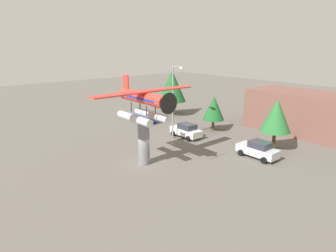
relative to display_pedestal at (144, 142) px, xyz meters
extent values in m
plane|color=#605B54|center=(0.00, 0.00, -2.15)|extent=(140.00, 140.00, 0.00)
cylinder|color=slate|center=(0.00, 0.00, 0.00)|extent=(1.10, 1.10, 4.31)
cylinder|color=silver|center=(0.00, -1.00, 2.50)|extent=(4.80, 0.72, 0.70)
cylinder|color=#333338|center=(1.20, -0.49, 3.30)|extent=(0.10, 0.10, 0.90)
cylinder|color=#333338|center=(-1.20, -0.51, 3.30)|extent=(0.10, 0.10, 0.90)
cylinder|color=silver|center=(0.00, 1.00, 2.50)|extent=(4.80, 0.72, 0.70)
cylinder|color=#333338|center=(1.20, 0.51, 3.30)|extent=(0.10, 0.10, 0.90)
cylinder|color=#333338|center=(-1.20, 0.49, 3.30)|extent=(0.10, 0.10, 0.90)
cylinder|color=red|center=(0.00, 0.00, 4.30)|extent=(6.20, 1.13, 1.10)
cube|color=#193399|center=(0.20, 0.00, 4.30)|extent=(4.34, 1.16, 0.20)
cone|color=#262628|center=(3.25, 0.01, 4.30)|extent=(0.70, 0.88, 0.88)
cylinder|color=black|center=(3.65, 0.02, 4.30)|extent=(0.05, 1.80, 1.80)
cube|color=red|center=(0.40, 0.00, 4.91)|extent=(1.15, 10.40, 0.12)
cube|color=red|center=(-2.80, -0.01, 4.40)|extent=(0.71, 2.80, 0.10)
cube|color=red|center=(-2.80, -0.01, 5.50)|extent=(0.90, 0.12, 1.30)
cube|color=#2847B7|center=(-12.72, 9.18, -1.43)|extent=(4.20, 1.70, 0.80)
cube|color=#2D333D|center=(-12.47, 9.18, -0.71)|extent=(2.00, 1.56, 0.64)
cylinder|color=black|center=(-14.07, 10.08, -1.83)|extent=(0.64, 0.22, 0.64)
cylinder|color=black|center=(-14.07, 8.28, -1.83)|extent=(0.64, 0.22, 0.64)
cylinder|color=black|center=(-11.37, 10.08, -1.83)|extent=(0.64, 0.22, 0.64)
cylinder|color=black|center=(-11.37, 8.28, -1.83)|extent=(0.64, 0.22, 0.64)
cube|color=white|center=(-3.48, 8.82, -1.43)|extent=(4.20, 1.70, 0.80)
cube|color=#2D333D|center=(-3.23, 8.82, -0.71)|extent=(2.00, 1.56, 0.64)
cylinder|color=black|center=(-4.83, 9.72, -1.83)|extent=(0.64, 0.22, 0.64)
cylinder|color=black|center=(-4.83, 7.92, -1.83)|extent=(0.64, 0.22, 0.64)
cylinder|color=black|center=(-2.13, 9.72, -1.83)|extent=(0.64, 0.22, 0.64)
cylinder|color=black|center=(-2.13, 7.92, -1.83)|extent=(0.64, 0.22, 0.64)
cube|color=silver|center=(6.11, 9.74, -1.43)|extent=(4.20, 1.70, 0.80)
cube|color=#2D333D|center=(6.36, 9.74, -0.71)|extent=(2.00, 1.56, 0.64)
cylinder|color=black|center=(4.76, 10.64, -1.83)|extent=(0.64, 0.22, 0.64)
cylinder|color=black|center=(4.76, 8.84, -1.83)|extent=(0.64, 0.22, 0.64)
cylinder|color=black|center=(7.46, 10.64, -1.83)|extent=(0.64, 0.22, 0.64)
cylinder|color=black|center=(7.46, 8.84, -1.83)|extent=(0.64, 0.22, 0.64)
cylinder|color=gray|center=(-4.14, 7.22, 2.24)|extent=(0.18, 0.18, 8.79)
cylinder|color=gray|center=(-3.34, 7.22, 6.54)|extent=(1.60, 0.12, 0.12)
cube|color=silver|center=(-2.64, 7.22, 6.49)|extent=(0.50, 0.28, 0.20)
cube|color=brown|center=(4.48, 22.00, 0.49)|extent=(13.18, 6.81, 5.28)
cylinder|color=brown|center=(-13.64, 15.30, -1.01)|extent=(0.36, 0.36, 2.29)
cone|color=#1E6028|center=(-13.64, 15.30, 2.62)|extent=(4.46, 4.46, 4.95)
cylinder|color=brown|center=(-3.27, 13.62, -1.40)|extent=(0.36, 0.36, 1.51)
cone|color=#1E6028|center=(-3.27, 13.62, 0.93)|extent=(2.83, 2.83, 3.15)
cylinder|color=brown|center=(5.91, 13.12, -1.12)|extent=(0.36, 0.36, 2.07)
cone|color=#287033|center=(5.91, 13.12, 1.70)|extent=(3.21, 3.21, 3.57)
camera|label=1|loc=(21.47, -15.04, 8.93)|focal=31.03mm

